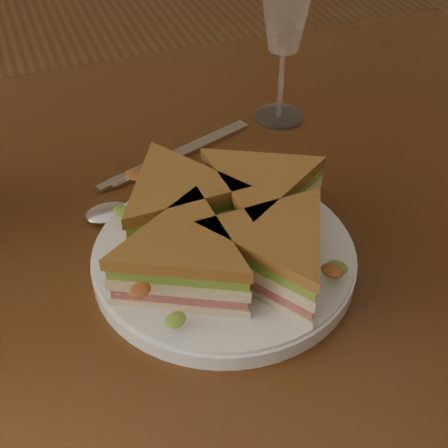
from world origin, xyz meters
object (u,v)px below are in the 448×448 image
Objects in this scene: plate at (224,258)px; wine_glass at (286,12)px; sandwich_wedges at (224,228)px; knife at (172,158)px; spoon at (130,210)px; table at (180,295)px.

plate is 1.29× the size of wine_glass.
sandwich_wedges is 0.30m from wine_glass.
wine_glass is (0.16, 0.04, 0.14)m from knife.
knife is at bearing 88.28° from sandwich_wedges.
plate is 0.19m from knife.
plate reaches higher than knife.
spoon reaches higher than knife.
table is 0.34m from wine_glass.
knife is (0.07, 0.08, -0.00)m from spoon.
wine_glass is (0.16, 0.23, 0.09)m from sandwich_wedges.
sandwich_wedges is 1.49× the size of wine_glass.
plate reaches higher than table.
plate is at bearing -53.72° from spoon.
table is at bearing 112.29° from sandwich_wedges.
table is 4.17× the size of sandwich_wedges.
plate is 0.12m from spoon.
table is 0.16m from knife.
spoon reaches higher than table.
table is at bearing -124.99° from knife.
knife is at bearing 88.28° from plate.
wine_glass is at bearing 54.53° from plate.
plate is 0.04m from sandwich_wedges.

